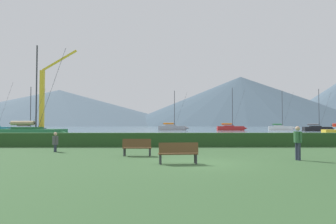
% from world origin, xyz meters
% --- Properties ---
extents(ground_plane, '(1000.00, 1000.00, 0.00)m').
position_xyz_m(ground_plane, '(0.00, 0.00, 0.00)').
color(ground_plane, '#385B33').
extents(harbor_water, '(320.00, 246.00, 0.00)m').
position_xyz_m(harbor_water, '(0.00, 137.00, 0.00)').
color(harbor_water, slate).
rests_on(harbor_water, ground_plane).
extents(hedge_line, '(80.00, 1.20, 1.07)m').
position_xyz_m(hedge_line, '(0.00, 11.00, 0.54)').
color(hedge_line, '#284C23').
rests_on(hedge_line, ground_plane).
extents(sailboat_slip_0, '(9.39, 4.14, 11.68)m').
position_xyz_m(sailboat_slip_0, '(0.97, 81.28, 0.77)').
color(sailboat_slip_0, '#9E9EA3').
rests_on(sailboat_slip_0, harbor_water).
extents(sailboat_slip_1, '(9.13, 4.54, 10.66)m').
position_xyz_m(sailboat_slip_1, '(-16.38, 22.13, 0.74)').
color(sailboat_slip_1, '#236B38').
rests_on(sailboat_slip_1, harbor_water).
extents(sailboat_slip_3, '(8.09, 2.81, 10.98)m').
position_xyz_m(sailboat_slip_3, '(38.55, 69.86, 0.67)').
color(sailboat_slip_3, black).
rests_on(sailboat_slip_3, harbor_water).
extents(sailboat_slip_4, '(8.31, 4.30, 12.11)m').
position_xyz_m(sailboat_slip_4, '(34.29, 84.73, 0.70)').
color(sailboat_slip_4, white).
rests_on(sailboat_slip_4, harbor_water).
extents(sailboat_slip_6, '(8.78, 2.88, 12.28)m').
position_xyz_m(sailboat_slip_6, '(17.61, 78.54, 0.74)').
color(sailboat_slip_6, red).
rests_on(sailboat_slip_6, harbor_water).
extents(sailboat_slip_7, '(7.67, 3.37, 8.93)m').
position_xyz_m(sailboat_slip_7, '(-27.58, 47.96, 0.62)').
color(sailboat_slip_7, navy).
rests_on(sailboat_slip_7, harbor_water).
extents(park_bench_near_path, '(1.59, 0.56, 0.95)m').
position_xyz_m(park_bench_near_path, '(-2.96, 3.33, 0.53)').
color(park_bench_near_path, brown).
rests_on(park_bench_near_path, ground_plane).
extents(park_bench_under_tree, '(1.77, 0.64, 0.95)m').
position_xyz_m(park_bench_under_tree, '(-0.85, -0.25, 0.53)').
color(park_bench_under_tree, brown).
rests_on(park_bench_under_tree, ground_plane).
extents(person_seated_viewer, '(0.36, 0.57, 1.25)m').
position_xyz_m(person_seated_viewer, '(-8.38, 6.17, 0.69)').
color(person_seated_viewer, '#2D3347').
rests_on(person_seated_viewer, ground_plane).
extents(person_standing_walker, '(0.36, 0.55, 1.65)m').
position_xyz_m(person_standing_walker, '(5.04, 1.22, 0.97)').
color(person_standing_walker, '#2D3347').
rests_on(person_standing_walker, ground_plane).
extents(dock_crane, '(7.94, 2.00, 16.91)m').
position_xyz_m(dock_crane, '(-25.96, 51.24, 5.72)').
color(dock_crane, '#333338').
rests_on(dock_crane, ground_plane).
extents(distant_hill_west_ridge, '(327.35, 327.35, 43.83)m').
position_xyz_m(distant_hill_west_ridge, '(-130.80, 383.87, 21.91)').
color(distant_hill_west_ridge, '#4C6070').
rests_on(distant_hill_west_ridge, ground_plane).
extents(distant_hill_central_peak, '(283.00, 283.00, 57.59)m').
position_xyz_m(distant_hill_central_peak, '(88.00, 364.29, 28.80)').
color(distant_hill_central_peak, '#425666').
rests_on(distant_hill_central_peak, ground_plane).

